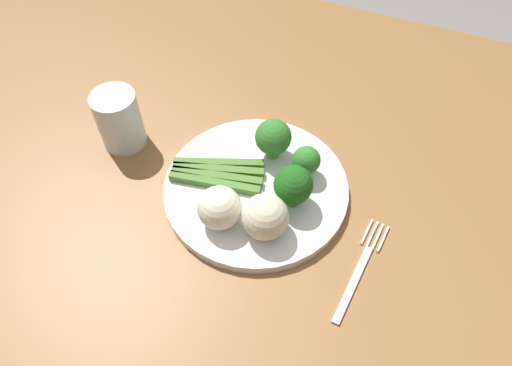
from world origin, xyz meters
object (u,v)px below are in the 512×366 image
(asparagus_bundle, at_px, (217,173))
(fork, at_px, (360,268))
(broccoli_back_right, at_px, (273,138))
(broccoli_front, at_px, (306,161))
(plate, at_px, (256,188))
(cauliflower_right, at_px, (265,217))
(dining_table, at_px, (257,206))
(cauliflower_mid, at_px, (219,208))
(broccoli_back, at_px, (293,185))
(water_glass, at_px, (119,120))

(asparagus_bundle, bearing_deg, fork, -28.93)
(broccoli_back_right, distance_m, broccoli_front, 0.06)
(plate, xyz_separation_m, broccoli_back_right, (0.00, 0.06, 0.05))
(cauliflower_right, bearing_deg, dining_table, 117.94)
(asparagus_bundle, relative_size, cauliflower_mid, 2.37)
(broccoli_back_right, relative_size, cauliflower_right, 1.06)
(broccoli_back, distance_m, fork, 0.14)
(broccoli_back, distance_m, broccoli_front, 0.06)
(dining_table, height_order, broccoli_back_right, broccoli_back_right)
(asparagus_bundle, relative_size, water_glass, 1.51)
(broccoli_back_right, height_order, fork, broccoli_back_right)
(cauliflower_right, height_order, cauliflower_mid, cauliflower_right)
(plate, height_order, asparagus_bundle, asparagus_bundle)
(broccoli_back, xyz_separation_m, broccoli_back_right, (-0.06, 0.07, -0.00))
(broccoli_front, relative_size, fork, 0.31)
(plate, xyz_separation_m, water_glass, (-0.23, 0.01, 0.04))
(dining_table, height_order, cauliflower_mid, cauliflower_mid)
(cauliflower_right, bearing_deg, broccoli_back_right, 107.18)
(asparagus_bundle, bearing_deg, dining_table, 27.64)
(plate, relative_size, cauliflower_right, 4.29)
(asparagus_bundle, relative_size, broccoli_front, 2.82)
(dining_table, distance_m, broccoli_back, 0.17)
(dining_table, relative_size, fork, 8.72)
(water_glass, bearing_deg, cauliflower_right, -15.60)
(cauliflower_mid, bearing_deg, broccoli_back_right, 81.04)
(asparagus_bundle, relative_size, fork, 0.87)
(broccoli_back_right, distance_m, fork, 0.22)
(asparagus_bundle, xyz_separation_m, broccoli_back_right, (0.06, 0.07, 0.03))
(broccoli_front, height_order, water_glass, water_glass)
(broccoli_back_right, xyz_separation_m, fork, (0.18, -0.13, -0.05))
(plate, height_order, water_glass, water_glass)
(cauliflower_mid, height_order, water_glass, water_glass)
(plate, height_order, fork, plate)
(broccoli_back, bearing_deg, asparagus_bundle, 179.82)
(broccoli_front, relative_size, cauliflower_right, 0.81)
(dining_table, bearing_deg, water_glass, -173.53)
(cauliflower_mid, bearing_deg, water_glass, 157.92)
(fork, bearing_deg, broccoli_back_right, 59.66)
(broccoli_back_right, height_order, cauliflower_mid, broccoli_back_right)
(cauliflower_mid, bearing_deg, cauliflower_right, 8.73)
(cauliflower_right, height_order, fork, cauliflower_right)
(asparagus_bundle, bearing_deg, broccoli_front, 9.97)
(broccoli_front, bearing_deg, broccoli_back, -90.09)
(broccoli_back_right, bearing_deg, asparagus_bundle, -130.21)
(broccoli_back_right, relative_size, cauliflower_mid, 1.10)
(plate, height_order, broccoli_back_right, broccoli_back_right)
(broccoli_front, distance_m, water_glass, 0.30)
(plate, bearing_deg, cauliflower_mid, -105.93)
(plate, distance_m, broccoli_back_right, 0.08)
(dining_table, distance_m, cauliflower_mid, 0.18)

